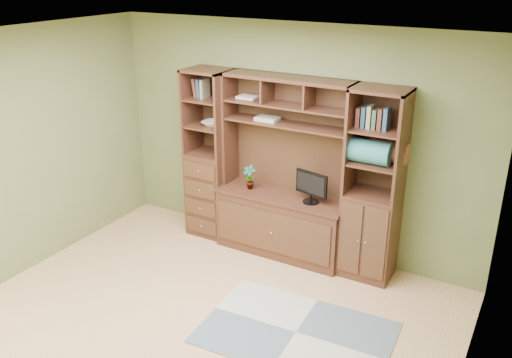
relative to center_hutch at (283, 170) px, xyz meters
The scene contains 11 objects.
room 1.76m from the center_hutch, 90.76° to the right, with size 4.60×4.10×2.64m.
center_hutch is the anchor object (origin of this frame).
left_tower 1.00m from the center_hutch, behind, with size 0.50×0.45×2.05m, color #432317.
right_tower 1.03m from the center_hutch, ahead, with size 0.55×0.45×2.05m, color #432317.
rug 1.83m from the center_hutch, 57.81° to the right, with size 1.71×1.14×0.01m, color gray.
monitor 0.37m from the center_hutch, ahead, with size 0.40×0.18×0.49m, color black.
orchid 0.44m from the center_hutch, behind, with size 0.15×0.10×0.29m, color #B26E3C.
magazines 0.60m from the center_hutch, 159.76° to the left, with size 0.25×0.18×0.04m, color #AFA195.
bowl 1.03m from the center_hutch, behind, with size 0.23×0.23×0.06m, color silver.
blanket_teal 1.05m from the center_hutch, ahead, with size 0.41×0.24×0.24m, color #2D7878.
blanket_red 1.19m from the center_hutch, ahead, with size 0.40×0.22×0.22m, color brown.
Camera 1 is at (2.53, -3.29, 3.18)m, focal length 38.00 mm.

